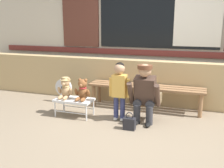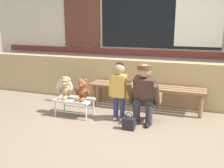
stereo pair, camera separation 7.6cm
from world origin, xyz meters
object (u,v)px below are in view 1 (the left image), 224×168
child_standing (119,85)px  handbag_on_ground (129,123)px  floor_fan (64,91)px  small_display_bench (74,101)px  teddy_bear_with_hat (65,88)px  wooden_bench_long (145,89)px  adult_crouching (145,93)px  teddy_bear_plain (83,90)px

child_standing → handbag_on_ground: bearing=-50.7°
floor_fan → small_display_bench: bearing=-48.8°
small_display_bench → teddy_bear_with_hat: (-0.16, 0.00, 0.21)m
wooden_bench_long → handbag_on_ground: wooden_bench_long is taller
small_display_bench → adult_crouching: (1.20, 0.11, 0.21)m
teddy_bear_with_hat → handbag_on_ground: size_ratio=1.34×
small_display_bench → teddy_bear_plain: 0.25m
teddy_bear_plain → handbag_on_ground: size_ratio=1.34×
adult_crouching → handbag_on_ground: adult_crouching is taller
teddy_bear_plain → child_standing: (0.63, 0.05, 0.13)m
small_display_bench → teddy_bear_with_hat: bearing=179.2°
wooden_bench_long → teddy_bear_with_hat: 1.44m
teddy_bear_plain → wooden_bench_long: bearing=39.6°
teddy_bear_plain → child_standing: size_ratio=0.38×
wooden_bench_long → handbag_on_ground: 1.05m
child_standing → adult_crouching: child_standing is taller
teddy_bear_plain → floor_fan: bearing=138.6°
teddy_bear_with_hat → teddy_bear_plain: size_ratio=1.00×
small_display_bench → child_standing: bearing=4.1°
wooden_bench_long → child_standing: size_ratio=2.19×
small_display_bench → handbag_on_ground: 1.09m
adult_crouching → floor_fan: size_ratio=1.98×
small_display_bench → adult_crouching: adult_crouching is taller
child_standing → adult_crouching: bearing=7.8°
teddy_bear_plain → handbag_on_ground: bearing=-16.4°
child_standing → floor_fan: (-1.33, 0.57, -0.35)m
small_display_bench → handbag_on_ground: (1.04, -0.26, -0.17)m
handbag_on_ground → teddy_bear_with_hat: bearing=167.7°
small_display_bench → child_standing: child_standing is taller
wooden_bench_long → floor_fan: 1.62m
wooden_bench_long → teddy_bear_with_hat: teddy_bear_with_hat is taller
wooden_bench_long → teddy_bear_with_hat: bearing=-148.5°
child_standing → floor_fan: size_ratio=2.00×
handbag_on_ground → adult_crouching: bearing=67.6°
small_display_bench → teddy_bear_with_hat: 0.26m
teddy_bear_with_hat → handbag_on_ground: (1.20, -0.26, -0.38)m
teddy_bear_plain → adult_crouching: bearing=6.1°
teddy_bear_with_hat → teddy_bear_plain: 0.32m
adult_crouching → teddy_bear_plain: bearing=-173.9°
wooden_bench_long → child_standing: child_standing is taller
floor_fan → adult_crouching: bearing=-16.4°
small_display_bench → teddy_bear_plain: bearing=0.5°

